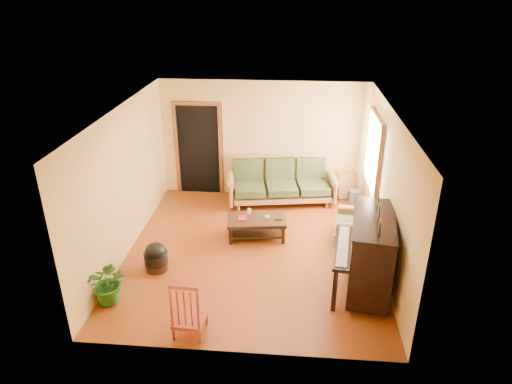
# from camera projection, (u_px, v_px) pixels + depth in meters

# --- Properties ---
(floor) EXTENTS (5.00, 5.00, 0.00)m
(floor) POSITION_uv_depth(u_px,v_px,m) (253.00, 251.00, 8.32)
(floor) COLOR #652A0D
(floor) RESTS_ON ground
(doorway) EXTENTS (1.08, 0.16, 2.05)m
(doorway) POSITION_uv_depth(u_px,v_px,m) (199.00, 150.00, 10.24)
(doorway) COLOR black
(doorway) RESTS_ON floor
(window) EXTENTS (0.12, 1.36, 1.46)m
(window) POSITION_uv_depth(u_px,v_px,m) (374.00, 153.00, 8.69)
(window) COLOR white
(window) RESTS_ON right_wall
(sofa) EXTENTS (2.45, 1.33, 0.99)m
(sofa) POSITION_uv_depth(u_px,v_px,m) (281.00, 182.00, 9.95)
(sofa) COLOR #A1723B
(sofa) RESTS_ON floor
(coffee_table) EXTENTS (1.16, 0.73, 0.40)m
(coffee_table) POSITION_uv_depth(u_px,v_px,m) (256.00, 228.00, 8.70)
(coffee_table) COLOR black
(coffee_table) RESTS_ON floor
(armchair) EXTENTS (0.81, 0.84, 0.76)m
(armchair) POSITION_uv_depth(u_px,v_px,m) (353.00, 221.00, 8.58)
(armchair) COLOR #A1723B
(armchair) RESTS_ON floor
(piano) EXTENTS (1.05, 1.56, 1.29)m
(piano) POSITION_uv_depth(u_px,v_px,m) (370.00, 255.00, 7.02)
(piano) COLOR black
(piano) RESTS_ON floor
(footstool) EXTENTS (0.44, 0.44, 0.38)m
(footstool) POSITION_uv_depth(u_px,v_px,m) (156.00, 260.00, 7.73)
(footstool) COLOR black
(footstool) RESTS_ON floor
(red_chair) EXTENTS (0.46, 0.50, 0.92)m
(red_chair) POSITION_uv_depth(u_px,v_px,m) (189.00, 306.00, 6.22)
(red_chair) COLOR maroon
(red_chair) RESTS_ON floor
(leaning_frame) EXTENTS (0.50, 0.29, 0.66)m
(leaning_frame) POSITION_uv_depth(u_px,v_px,m) (349.00, 184.00, 10.22)
(leaning_frame) COLOR #B6853C
(leaning_frame) RESTS_ON floor
(ceramic_crock) EXTENTS (0.23, 0.23, 0.28)m
(ceramic_crock) POSITION_uv_depth(u_px,v_px,m) (354.00, 196.00, 10.11)
(ceramic_crock) COLOR #315195
(ceramic_crock) RESTS_ON floor
(potted_plant) EXTENTS (0.65, 0.56, 0.71)m
(potted_plant) POSITION_uv_depth(u_px,v_px,m) (109.00, 283.00, 6.87)
(potted_plant) COLOR #225C1A
(potted_plant) RESTS_ON floor
(book) EXTENTS (0.20, 0.25, 0.02)m
(book) POSITION_uv_depth(u_px,v_px,m) (238.00, 218.00, 8.60)
(book) COLOR maroon
(book) RESTS_ON coffee_table
(candle) EXTENTS (0.08, 0.08, 0.11)m
(candle) POSITION_uv_depth(u_px,v_px,m) (249.00, 211.00, 8.77)
(candle) COLOR white
(candle) RESTS_ON coffee_table
(glass_jar) EXTENTS (0.11, 0.11, 0.06)m
(glass_jar) POSITION_uv_depth(u_px,v_px,m) (267.00, 217.00, 8.59)
(glass_jar) COLOR silver
(glass_jar) RESTS_ON coffee_table
(remote) EXTENTS (0.14, 0.07, 0.01)m
(remote) POSITION_uv_depth(u_px,v_px,m) (279.00, 220.00, 8.56)
(remote) COLOR black
(remote) RESTS_ON coffee_table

